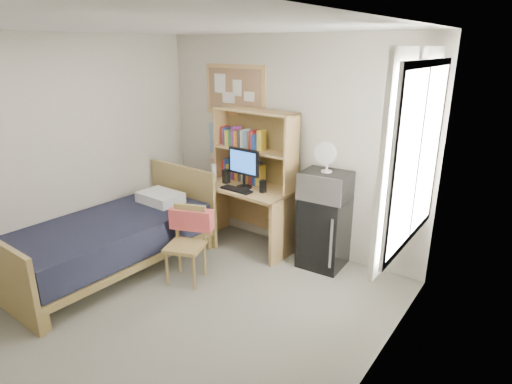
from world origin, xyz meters
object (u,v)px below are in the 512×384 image
Objects in this scene: desk_chair at (185,246)px; desk_fan at (327,159)px; bulletin_board at (235,90)px; speaker_right at (263,187)px; mini_fridge at (324,232)px; speaker_left at (226,176)px; desk at (247,216)px; microwave at (326,185)px; bed at (111,245)px; monitor at (244,169)px.

desk_chair is 1.81m from desk_fan.
speaker_right is (0.71, -0.40, -1.06)m from bulletin_board.
mini_fridge is 1.44m from speaker_left.
desk is 1.39m from desk_fan.
speaker_left is 0.35× the size of microwave.
speaker_right is (0.60, -0.04, -0.01)m from speaker_left.
microwave is (1.92, 1.49, 0.68)m from bed.
bed is 2.52m from microwave.
mini_fridge is (1.47, -0.25, -1.50)m from bulletin_board.
mini_fridge is at bearing 7.52° from desk.
bulletin_board is at bearing 166.31° from microwave.
monitor is at bearing 60.53° from bed.
mini_fridge is 0.88m from desk_fan.
speaker_right is 0.78m from microwave.
speaker_right is (-0.76, -0.15, 0.45)m from mini_fridge.
bulletin_board reaches higher than desk_chair.
desk is 1.68m from bed.
desk_chair reaches higher than desk.
bed is 1.87m from speaker_right.
bulletin_board reaches higher than desk_fan.
bulletin_board is 2.43m from bed.
speaker_left is (-1.36, -0.11, 0.46)m from mini_fridge.
mini_fridge is 0.57m from microwave.
speaker_left reaches higher than bed.
mini_fridge reaches higher than bed.
mini_fridge is 0.89m from speaker_right.
monitor is at bearing -177.42° from microwave.
speaker_right is at bearing 53.97° from desk_chair.
microwave is at bearing 9.65° from monitor.
speaker_right reaches higher than bed.
microwave is (1.47, -0.27, -0.93)m from bulletin_board.
monitor reaches higher than desk.
desk_chair is at bearing -101.85° from speaker_right.
speaker_left is at bearing -178.69° from mini_fridge.
bulletin_board is 0.75× the size of desk.
microwave reaches higher than desk.
microwave is at bearing 13.40° from speaker_right.
monitor reaches higher than mini_fridge.
monitor is at bearing -180.00° from speaker_right.
bed is at bearing -145.04° from mini_fridge.
desk_fan is at bearing 9.65° from monitor.
desk is 0.64m from monitor.
speaker_left reaches higher than mini_fridge.
bed is 4.54× the size of monitor.
monitor reaches higher than desk_chair.
speaker_right is (0.30, -0.08, 0.47)m from desk.
desk_chair is (0.00, -1.13, 0.02)m from desk.
mini_fridge is (1.05, 1.20, 0.00)m from desk_chair.
speaker_left is (-0.31, 1.09, 0.46)m from desk_chair.
desk is 2.59× the size of monitor.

